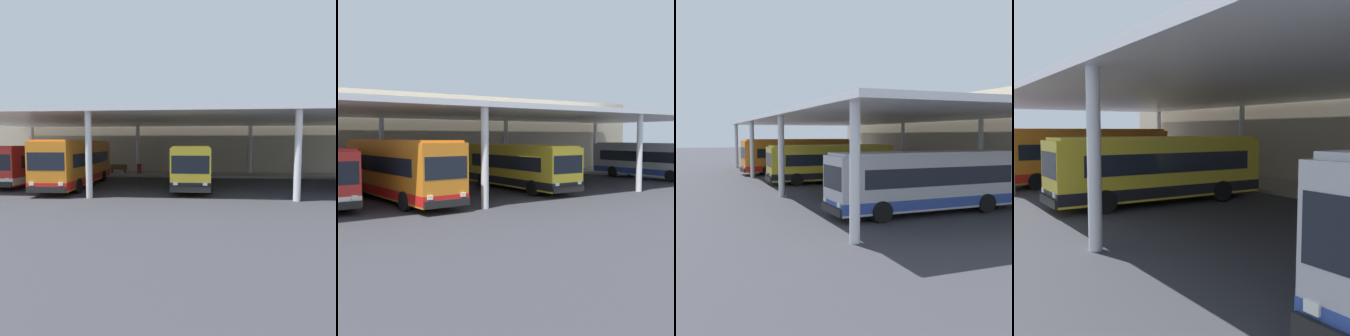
% 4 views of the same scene
% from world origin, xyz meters
% --- Properties ---
extents(ground_plane, '(200.00, 200.00, 0.00)m').
position_xyz_m(ground_plane, '(0.00, 0.00, 0.00)').
color(ground_plane, '#333338').
extents(platform_kerb, '(42.00, 4.50, 0.18)m').
position_xyz_m(platform_kerb, '(0.00, 11.75, 0.09)').
color(platform_kerb, gray).
rests_on(platform_kerb, ground).
extents(station_building_facade, '(48.00, 1.60, 7.60)m').
position_xyz_m(station_building_facade, '(0.00, 15.00, 3.80)').
color(station_building_facade, '#C1B293').
rests_on(station_building_facade, ground).
extents(canopy_shelter, '(40.00, 17.00, 5.55)m').
position_xyz_m(canopy_shelter, '(0.00, 5.50, 5.31)').
color(canopy_shelter, silver).
rests_on(canopy_shelter, ground).
extents(bus_nearest_bay, '(2.96, 10.60, 3.17)m').
position_xyz_m(bus_nearest_bay, '(-13.15, 4.26, 1.66)').
color(bus_nearest_bay, red).
rests_on(bus_nearest_bay, ground).
extents(bus_second_bay, '(3.04, 11.42, 3.57)m').
position_xyz_m(bus_second_bay, '(-8.88, 2.56, 1.84)').
color(bus_second_bay, orange).
rests_on(bus_second_bay, ground).
extents(bus_middle_bay, '(2.82, 10.56, 3.17)m').
position_xyz_m(bus_middle_bay, '(0.07, 3.05, 1.66)').
color(bus_middle_bay, yellow).
rests_on(bus_middle_bay, ground).
extents(bench_waiting, '(1.80, 0.45, 0.92)m').
position_xyz_m(bench_waiting, '(-7.95, 11.82, 0.66)').
color(bench_waiting, brown).
rests_on(bench_waiting, platform_kerb).
extents(trash_bin, '(0.52, 0.52, 0.98)m').
position_xyz_m(trash_bin, '(-5.72, 11.82, 0.68)').
color(trash_bin, maroon).
rests_on(trash_bin, platform_kerb).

